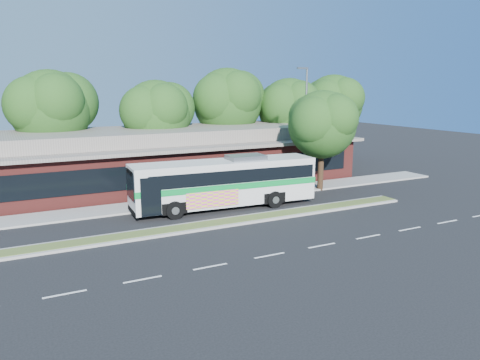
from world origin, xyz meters
The scene contains 12 objects.
ground centered at (0.00, 0.00, 0.00)m, with size 120.00×120.00×0.00m, color black.
median_strip centered at (0.00, 0.60, 0.07)m, with size 26.00×1.10×0.15m, color #455423.
sidewalk centered at (0.00, 6.40, 0.06)m, with size 44.00×2.60×0.12m, color gray.
plaza_building centered at (0.00, 12.99, 2.13)m, with size 33.20×11.20×4.45m.
lamp_post centered at (9.56, 6.00, 4.90)m, with size 0.93×0.18×9.07m.
tree_bg_b centered at (-6.57, 16.14, 6.14)m, with size 6.69×6.00×9.00m.
tree_bg_c centered at (1.40, 15.13, 5.59)m, with size 6.24×5.60×8.26m.
tree_bg_d centered at (8.45, 16.15, 6.42)m, with size 6.91×6.20×9.37m.
tree_bg_e centered at (14.42, 15.14, 5.74)m, with size 6.47×5.80×8.50m.
tree_bg_f centered at (20.43, 16.14, 6.06)m, with size 6.69×6.00×8.92m.
transit_bus centered at (1.94, 3.79, 1.87)m, with size 12.11×3.37×3.36m.
sidewalk_tree centered at (10.96, 5.42, 5.07)m, with size 5.60×5.02×7.46m.
Camera 1 is at (-10.65, -22.67, 7.71)m, focal length 35.00 mm.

